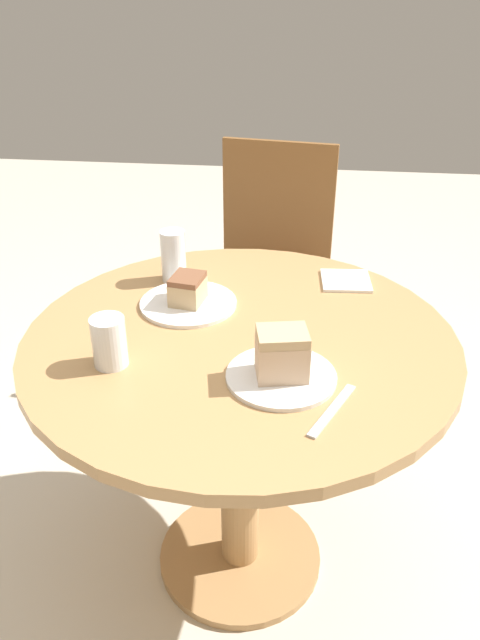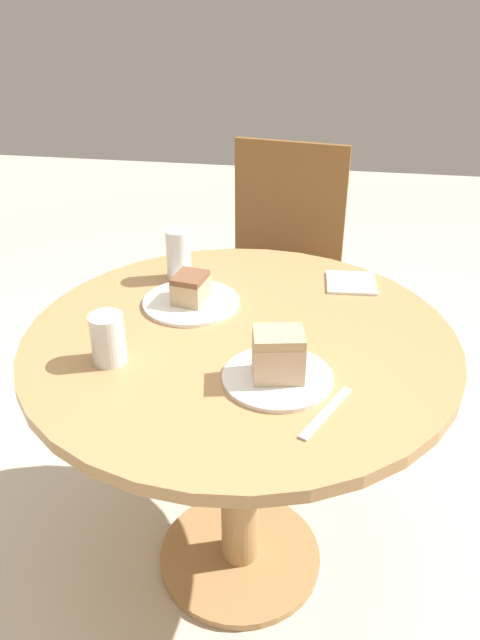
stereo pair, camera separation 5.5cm
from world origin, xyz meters
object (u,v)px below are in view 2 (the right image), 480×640
Objects in this scene: chair at (279,280)px; cake_slice_near at (278,355)px; glass_lemonade at (108,341)px; glass_water at (179,257)px; plate_far at (191,302)px; plate_near at (277,377)px; cake_slice_far at (190,288)px.

chair reaches higher than cake_slice_near.
glass_lemonade is 0.80× the size of glass_water.
plate_far is at bearing 67.80° from glass_lemonade.
glass_lemonade is (-0.27, -0.97, 0.31)m from chair.
plate_near is 2.31× the size of cake_slice_far.
plate_far is (-0.25, 0.29, 0.00)m from plate_near.
cake_slice_near is 0.83× the size of glass_water.
cake_slice_far reaches higher than plate_near.
glass_lemonade is at bearing -96.84° from glass_water.
glass_lemonade is at bearing 178.08° from cake_slice_near.
chair is 9.81× the size of cake_slice_far.
plate_near is at bearing -49.40° from cake_slice_far.
plate_far is 1.73× the size of glass_water.
cake_slice_near is (0.00, 0.00, 0.06)m from plate_near.
chair is 8.77× the size of glass_lemonade.
cake_slice_near is 0.53m from glass_water.
cake_slice_near is (0.09, -0.99, 0.32)m from chair.
cake_slice_near is at bearing -76.56° from chair.
glass_lemonade reaches higher than plate_near.
cake_slice_near is (0.25, -0.29, 0.06)m from plate_far.
cake_slice_near is 0.36m from glass_lemonade.
chair reaches higher than plate_far.
glass_water is at bearing 126.17° from plate_near.
glass_water is (-0.06, 0.14, 0.02)m from cake_slice_far.
cake_slice_far reaches higher than plate_far.
chair is at bearing 77.11° from cake_slice_far.
plate_near is at bearing -49.40° from plate_far.
plate_near and plate_far have the same top height.
cake_slice_near is at bearing 0.00° from plate_near.
plate_far is at bearing -65.09° from glass_water.
cake_slice_far is at bearing 67.80° from glass_lemonade.
plate_far is 2.18× the size of glass_lemonade.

